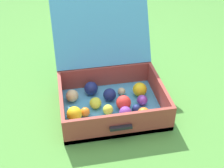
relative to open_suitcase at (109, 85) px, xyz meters
name	(u,v)px	position (x,y,z in m)	size (l,w,h in m)	color
ground_plane	(98,120)	(-0.09, -0.15, -0.12)	(16.00, 16.00, 0.00)	#4C8C38
open_suitcase	(109,85)	(0.00, 0.00, 0.00)	(0.56, 0.67, 0.54)	#4799C6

